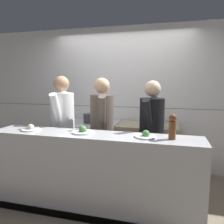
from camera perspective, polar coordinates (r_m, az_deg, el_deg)
name	(u,v)px	position (r m, az deg, el deg)	size (l,w,h in m)	color
ground_plane	(101,201)	(3.22, -2.83, -22.28)	(14.00, 14.00, 0.00)	#7F705B
wall_back_tiled	(122,99)	(4.08, 2.72, 3.50)	(8.00, 0.06, 2.60)	white
oven_range	(88,147)	(4.02, -6.40, -9.02)	(1.07, 0.71, 0.89)	#232326
prep_counter	(148,151)	(3.78, 9.29, -10.09)	(1.00, 0.65, 0.92)	gray
pass_counter	(93,174)	(2.79, -5.08, -15.90)	(2.57, 0.45, 1.00)	#B7BABF
stock_pot	(90,118)	(3.86, -5.77, -1.60)	(0.24, 0.24, 0.16)	#2D2D33
chefs_knife	(159,126)	(3.52, 12.15, -3.65)	(0.37, 0.04, 0.02)	#B7BABF
plated_dish_main	(31,129)	(2.99, -20.44, -4.11)	(0.24, 0.24, 0.08)	white
plated_dish_appetiser	(83,131)	(2.68, -7.62, -4.97)	(0.27, 0.27, 0.09)	white
plated_dish_dessert	(146,136)	(2.48, 8.81, -6.11)	(0.25, 0.25, 0.09)	white
pepper_mill	(172,126)	(2.44, 15.50, -3.54)	(0.09, 0.09, 0.28)	brown
chef_head_cook	(63,127)	(3.36, -12.72, -3.81)	(0.38, 0.75, 1.70)	black
chef_sous	(102,129)	(3.19, -2.60, -4.52)	(0.43, 0.72, 1.67)	black
chef_line	(151,134)	(3.06, 10.26, -5.60)	(0.39, 0.72, 1.64)	black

